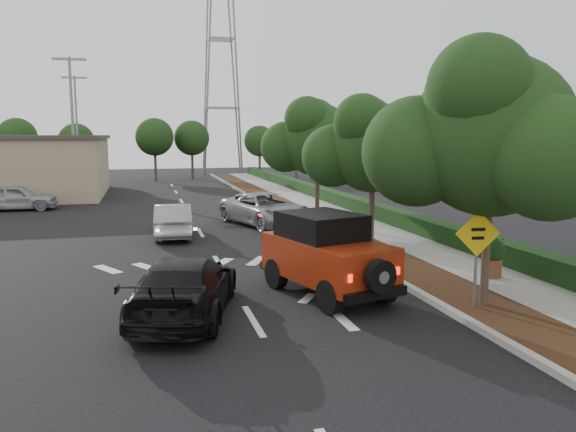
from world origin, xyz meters
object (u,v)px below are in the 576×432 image
object	(u,v)px
red_jeep	(323,253)
speed_hump_sign	(477,246)
silver_suv_ahead	(266,209)
black_suv_oncoming	(185,287)

from	to	relation	value
red_jeep	speed_hump_sign	distance (m)	3.89
silver_suv_ahead	black_suv_oncoming	distance (m)	13.43
silver_suv_ahead	black_suv_oncoming	xyz separation A→B (m)	(-4.67, -12.59, -0.05)
black_suv_oncoming	speed_hump_sign	world-z (taller)	speed_hump_sign
silver_suv_ahead	speed_hump_sign	xyz separation A→B (m)	(2.05, -13.97, 0.85)
red_jeep	black_suv_oncoming	world-z (taller)	red_jeep
silver_suv_ahead	black_suv_oncoming	world-z (taller)	silver_suv_ahead
black_suv_oncoming	speed_hump_sign	xyz separation A→B (m)	(6.72, -1.38, 0.90)
red_jeep	speed_hump_sign	world-z (taller)	speed_hump_sign
silver_suv_ahead	speed_hump_sign	world-z (taller)	speed_hump_sign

